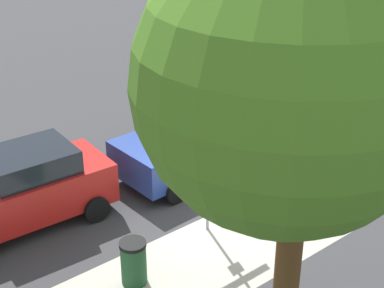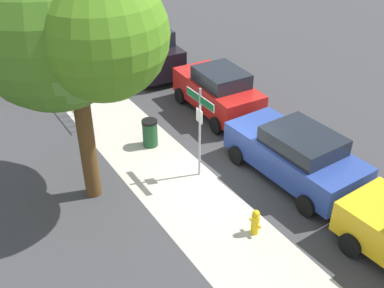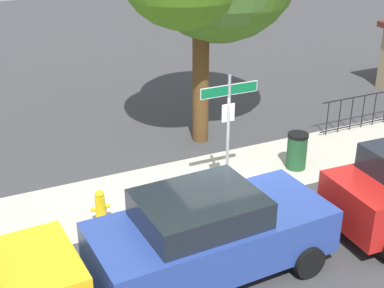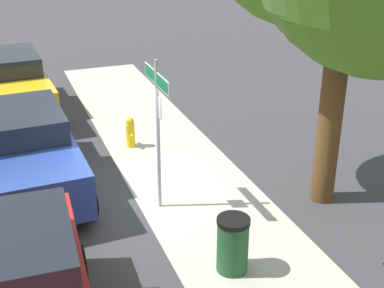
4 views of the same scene
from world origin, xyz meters
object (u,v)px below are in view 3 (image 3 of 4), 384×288
Objects in this scene: street_sign at (229,115)px; trash_bin at (297,151)px; fire_hydrant at (100,206)px; car_blue at (210,233)px.

trash_bin is (2.37, 0.50, -1.60)m from street_sign.
street_sign is at bearing -168.13° from trash_bin.
fire_hydrant is at bearing 176.27° from street_sign.
trash_bin is at bearing 11.87° from street_sign.
car_blue reaches higher than trash_bin.
fire_hydrant is at bearing 115.15° from car_blue.
street_sign is at bearing -3.73° from fire_hydrant.
street_sign reaches higher than trash_bin.
fire_hydrant is (-3.05, 0.20, -1.71)m from street_sign.
car_blue is at bearing -62.69° from fire_hydrant.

